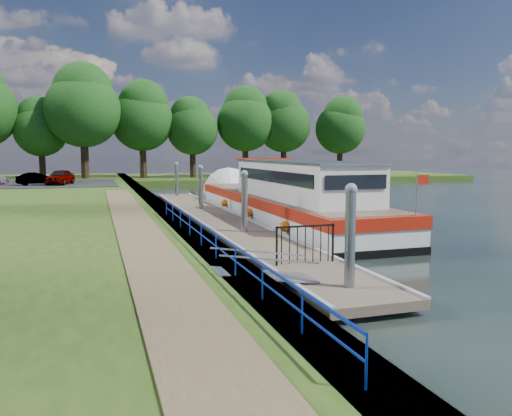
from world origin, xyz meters
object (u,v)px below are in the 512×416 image
object	(u,v)px
pontoon	(219,222)
barge	(278,200)
car_a	(60,177)
car_b	(37,179)

from	to	relation	value
pontoon	barge	xyz separation A→B (m)	(3.60, 1.14, 0.90)
pontoon	car_a	xyz separation A→B (m)	(-8.79, 22.95, 1.32)
barge	car_b	distance (m)	25.94
car_b	barge	bearing A→B (deg)	-162.96
car_a	car_b	distance (m)	1.91
car_a	pontoon	bearing A→B (deg)	-53.23
pontoon	barge	bearing A→B (deg)	17.62
barge	car_b	world-z (taller)	barge
barge	car_a	xyz separation A→B (m)	(-12.39, 21.81, 0.41)
car_a	car_b	world-z (taller)	car_a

